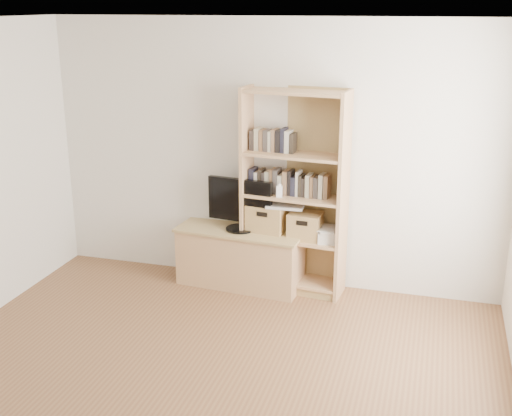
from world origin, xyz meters
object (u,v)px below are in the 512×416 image
at_px(tv_stand, 240,258).
at_px(bookshelf, 294,193).
at_px(television, 240,204).
at_px(baby_monitor, 279,191).
at_px(basket_right, 305,226).
at_px(basket_left, 268,219).
at_px(laptop, 286,205).

distance_m(tv_stand, bookshelf, 0.88).
height_order(television, baby_monitor, television).
bearing_deg(basket_right, television, -173.55).
xyz_separation_m(baby_monitor, basket_right, (0.24, 0.08, -0.35)).
bearing_deg(television, basket_right, 11.07).
xyz_separation_m(tv_stand, basket_right, (0.64, 0.04, 0.40)).
distance_m(bookshelf, television, 0.55).
bearing_deg(basket_right, basket_left, 177.72).
relative_size(tv_stand, television, 1.84).
distance_m(baby_monitor, basket_right, 0.43).
height_order(television, laptop, television).
bearing_deg(tv_stand, television, 0.00).
relative_size(basket_left, basket_right, 1.18).
bearing_deg(baby_monitor, laptop, 49.26).
xyz_separation_m(baby_monitor, laptop, (0.04, 0.09, -0.16)).
height_order(bookshelf, baby_monitor, bookshelf).
height_order(baby_monitor, basket_left, baby_monitor).
xyz_separation_m(bookshelf, basket_left, (-0.26, 0.02, -0.29)).
height_order(basket_right, laptop, laptop).
height_order(basket_left, laptop, laptop).
relative_size(television, laptop, 1.88).
bearing_deg(tv_stand, basket_left, 20.48).
bearing_deg(basket_left, laptop, -3.27).
bearing_deg(television, tv_stand, 0.00).
xyz_separation_m(tv_stand, baby_monitor, (0.40, -0.05, 0.74)).
relative_size(tv_stand, laptop, 3.46).
bearing_deg(baby_monitor, bookshelf, 24.54).
bearing_deg(bookshelf, television, -168.67).
bearing_deg(basket_right, laptop, -178.19).
bearing_deg(television, laptop, 13.13).
relative_size(tv_stand, basket_right, 3.97).
distance_m(television, basket_left, 0.31).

